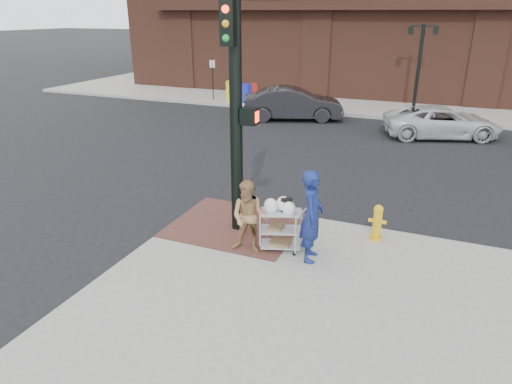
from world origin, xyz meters
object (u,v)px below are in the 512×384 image
at_px(sedan_dark, 293,104).
at_px(utility_cart, 281,226).
at_px(pedestrian_tan, 249,217).
at_px(minivan_white, 442,122).
at_px(traffic_signal_pole, 236,109).
at_px(woman_blue, 312,216).
at_px(fire_hydrant, 377,222).
at_px(lamp_post, 420,58).

height_order(sedan_dark, utility_cart, sedan_dark).
xyz_separation_m(pedestrian_tan, minivan_white, (3.24, 11.68, -0.28)).
distance_m(traffic_signal_pole, pedestrian_tan, 2.20).
bearing_deg(pedestrian_tan, woman_blue, 0.72).
bearing_deg(minivan_white, fire_hydrant, 155.55).
bearing_deg(sedan_dark, lamp_post, -75.07).
distance_m(woman_blue, sedan_dark, 13.06).
height_order(pedestrian_tan, fire_hydrant, pedestrian_tan).
height_order(minivan_white, utility_cart, utility_cart).
height_order(woman_blue, utility_cart, woman_blue).
distance_m(woman_blue, fire_hydrant, 1.77).
distance_m(minivan_white, fire_hydrant, 10.23).
distance_m(lamp_post, pedestrian_tan, 16.26).
bearing_deg(traffic_signal_pole, woman_blue, -19.70).
height_order(traffic_signal_pole, utility_cart, traffic_signal_pole).
xyz_separation_m(utility_cart, fire_hydrant, (1.73, 1.17, -0.10)).
bearing_deg(utility_cart, fire_hydrant, 34.09).
xyz_separation_m(woman_blue, fire_hydrant, (1.07, 1.32, -0.51)).
distance_m(lamp_post, fire_hydrant, 14.72).
height_order(woman_blue, minivan_white, woman_blue).
bearing_deg(lamp_post, woman_blue, -92.26).
relative_size(pedestrian_tan, sedan_dark, 0.33).
relative_size(traffic_signal_pole, minivan_white, 1.13).
xyz_separation_m(woman_blue, utility_cart, (-0.67, 0.15, -0.41)).
bearing_deg(lamp_post, utility_cart, -94.70).
relative_size(pedestrian_tan, minivan_white, 0.34).
bearing_deg(utility_cart, minivan_white, 76.71).
relative_size(traffic_signal_pole, pedestrian_tan, 3.35).
distance_m(pedestrian_tan, minivan_white, 12.13).
bearing_deg(sedan_dark, pedestrian_tan, 173.74).
relative_size(woman_blue, utility_cart, 1.64).
xyz_separation_m(woman_blue, sedan_dark, (-4.41, 12.29, -0.32)).
bearing_deg(traffic_signal_pole, sedan_dark, 102.41).
xyz_separation_m(traffic_signal_pole, minivan_white, (3.87, 10.85, -2.22)).
distance_m(traffic_signal_pole, sedan_dark, 12.09).
distance_m(pedestrian_tan, utility_cart, 0.69).
xyz_separation_m(traffic_signal_pole, sedan_dark, (-2.56, 11.63, -2.09)).
xyz_separation_m(sedan_dark, fire_hydrant, (5.47, -10.97, -0.19)).
bearing_deg(traffic_signal_pole, lamp_post, 80.76).
height_order(pedestrian_tan, sedan_dark, pedestrian_tan).
bearing_deg(pedestrian_tan, sedan_dark, 97.04).
xyz_separation_m(pedestrian_tan, sedan_dark, (-3.19, 12.47, -0.16)).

